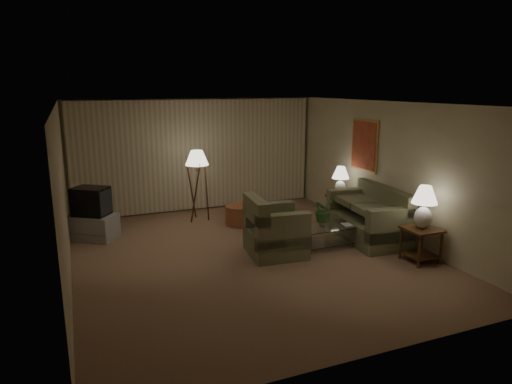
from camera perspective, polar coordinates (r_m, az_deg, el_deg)
ground at (r=8.36m, az=-0.93°, el=-7.81°), size 7.00×7.00×0.00m
room_shell at (r=9.32m, az=-4.24°, el=5.45°), size 6.04×7.02×2.72m
sofa at (r=9.32m, az=13.73°, el=-3.28°), size 2.08×1.35×0.83m
armchair at (r=8.26m, az=2.46°, el=-4.95°), size 1.21×1.16×0.85m
side_table_near at (r=8.42m, az=19.95°, el=-5.49°), size 0.57×0.57×0.60m
side_table_far at (r=10.40m, az=10.38°, el=-1.49°), size 0.51×0.43×0.60m
table_lamp_near at (r=8.25m, az=20.29°, el=-1.35°), size 0.43×0.43×0.75m
table_lamp_far at (r=10.27m, az=10.52°, el=1.68°), size 0.38×0.38×0.66m
coffee_table at (r=8.78m, az=9.06°, el=-5.03°), size 1.19×0.65×0.41m
tv_cabinet at (r=9.66m, az=-19.69°, el=-4.14°), size 1.42×1.40×0.50m
crt_tv at (r=9.52m, az=-19.94°, el=-1.09°), size 1.09×1.08×0.56m
floor_lamp at (r=10.30m, az=-7.31°, el=0.98°), size 0.52×0.52×1.60m
ottoman at (r=10.05m, az=-2.03°, el=-2.89°), size 0.68×0.68×0.43m
vase at (r=8.64m, az=8.25°, el=-3.78°), size 0.17×0.17×0.16m
flowers at (r=8.55m, az=8.32°, el=-1.76°), size 0.53×0.50×0.47m
book at (r=8.78m, az=10.83°, el=-4.09°), size 0.21×0.26×0.02m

